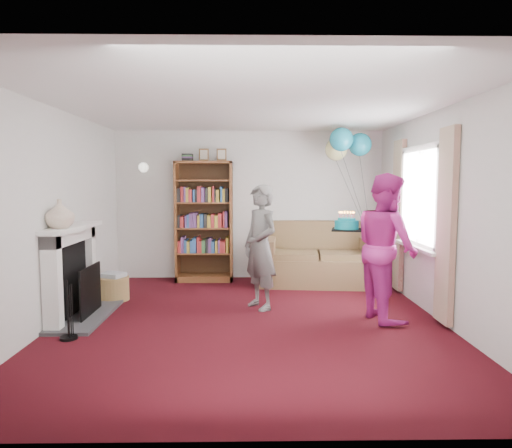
{
  "coord_description": "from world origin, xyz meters",
  "views": [
    {
      "loc": [
        -0.01,
        -5.25,
        1.64
      ],
      "look_at": [
        0.08,
        0.6,
        1.1
      ],
      "focal_mm": 32.0,
      "sensor_mm": 36.0,
      "label": 1
    }
  ],
  "objects_px": {
    "sofa": "(317,260)",
    "person_magenta": "(386,247)",
    "birthday_cake": "(347,225)",
    "person_striped": "(260,247)",
    "bookcase": "(204,223)"
  },
  "relations": [
    {
      "from": "sofa",
      "to": "person_magenta",
      "type": "height_order",
      "value": "person_magenta"
    },
    {
      "from": "sofa",
      "to": "birthday_cake",
      "type": "distance_m",
      "value": 2.13
    },
    {
      "from": "person_striped",
      "to": "person_magenta",
      "type": "distance_m",
      "value": 1.56
    },
    {
      "from": "sofa",
      "to": "birthday_cake",
      "type": "bearing_deg",
      "value": -82.97
    },
    {
      "from": "sofa",
      "to": "birthday_cake",
      "type": "xyz_separation_m",
      "value": [
        0.04,
        -1.98,
        0.77
      ]
    },
    {
      "from": "person_magenta",
      "to": "birthday_cake",
      "type": "relative_size",
      "value": 5.17
    },
    {
      "from": "sofa",
      "to": "bookcase",
      "type": "bearing_deg",
      "value": 178.78
    },
    {
      "from": "bookcase",
      "to": "person_striped",
      "type": "xyz_separation_m",
      "value": [
        0.89,
        -1.73,
        -0.16
      ]
    },
    {
      "from": "person_magenta",
      "to": "person_striped",
      "type": "bearing_deg",
      "value": 61.81
    },
    {
      "from": "sofa",
      "to": "person_magenta",
      "type": "relative_size",
      "value": 1.07
    },
    {
      "from": "person_striped",
      "to": "person_magenta",
      "type": "bearing_deg",
      "value": 38.76
    },
    {
      "from": "sofa",
      "to": "person_striped",
      "type": "height_order",
      "value": "person_striped"
    },
    {
      "from": "person_magenta",
      "to": "birthday_cake",
      "type": "xyz_separation_m",
      "value": [
        -0.48,
        0.0,
        0.26
      ]
    },
    {
      "from": "bookcase",
      "to": "sofa",
      "type": "height_order",
      "value": "bookcase"
    },
    {
      "from": "bookcase",
      "to": "person_striped",
      "type": "bearing_deg",
      "value": -62.8
    }
  ]
}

